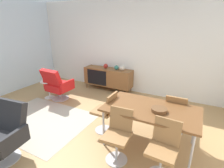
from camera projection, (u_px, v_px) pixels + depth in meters
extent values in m
plane|color=tan|center=(77.00, 129.00, 3.69)|extent=(8.32, 8.32, 0.00)
cube|color=white|center=(127.00, 47.00, 5.39)|extent=(6.80, 0.12, 2.80)
cube|color=brown|center=(108.00, 77.00, 5.67)|extent=(1.60, 0.44, 0.56)
cube|color=black|center=(97.00, 77.00, 5.62)|extent=(0.70, 0.01, 0.48)
cylinder|color=brown|center=(87.00, 85.00, 5.97)|extent=(0.03, 0.03, 0.16)
cylinder|color=brown|center=(127.00, 93.00, 5.33)|extent=(0.03, 0.03, 0.16)
cylinder|color=brown|center=(92.00, 82.00, 6.26)|extent=(0.03, 0.03, 0.16)
cylinder|color=brown|center=(131.00, 89.00, 5.62)|extent=(0.03, 0.03, 0.16)
ellipsoid|color=#337266|center=(117.00, 68.00, 5.42)|extent=(0.15, 0.15, 0.14)
ellipsoid|color=maroon|center=(106.00, 66.00, 5.59)|extent=(0.14, 0.14, 0.15)
ellipsoid|color=beige|center=(122.00, 68.00, 5.34)|extent=(0.15, 0.15, 0.15)
cube|color=brown|center=(151.00, 109.00, 2.99)|extent=(1.60, 0.90, 0.04)
cylinder|color=#B7B7BC|center=(104.00, 128.00, 3.10)|extent=(0.04, 0.04, 0.70)
cylinder|color=#B7B7BC|center=(191.00, 155.00, 2.47)|extent=(0.04, 0.04, 0.70)
cylinder|color=#B7B7BC|center=(122.00, 110.00, 3.75)|extent=(0.04, 0.04, 0.70)
cylinder|color=#B7B7BC|center=(195.00, 127.00, 3.12)|extent=(0.04, 0.04, 0.70)
cylinder|color=brown|center=(159.00, 110.00, 2.86)|extent=(0.26, 0.26, 0.06)
cube|color=#9E7042|center=(176.00, 112.00, 3.44)|extent=(0.40, 0.40, 0.05)
cube|color=#9E7042|center=(176.00, 106.00, 3.22)|extent=(0.38, 0.09, 0.38)
cylinder|color=#B7B7BC|center=(174.00, 122.00, 3.52)|extent=(0.04, 0.04, 0.42)
cylinder|color=#B7B7BC|center=(173.00, 131.00, 3.59)|extent=(0.36, 0.36, 0.01)
cube|color=#9E7042|center=(117.00, 136.00, 2.71)|extent=(0.42, 0.42, 0.05)
cube|color=#9E7042|center=(121.00, 119.00, 2.79)|extent=(0.38, 0.11, 0.38)
cylinder|color=#B7B7BC|center=(116.00, 149.00, 2.79)|extent=(0.04, 0.04, 0.42)
cylinder|color=#B7B7BC|center=(116.00, 159.00, 2.86)|extent=(0.36, 0.36, 0.01)
cube|color=#9E7042|center=(103.00, 111.00, 3.49)|extent=(0.40, 0.40, 0.05)
cube|color=#9E7042|center=(111.00, 103.00, 3.34)|extent=(0.09, 0.38, 0.38)
cylinder|color=#B7B7BC|center=(104.00, 121.00, 3.57)|extent=(0.04, 0.04, 0.42)
cylinder|color=#B7B7BC|center=(104.00, 130.00, 3.64)|extent=(0.36, 0.36, 0.01)
cube|color=#9E7042|center=(162.00, 151.00, 2.41)|extent=(0.42, 0.42, 0.05)
cube|color=#9E7042|center=(167.00, 131.00, 2.48)|extent=(0.38, 0.11, 0.38)
cylinder|color=#B7B7BC|center=(160.00, 164.00, 2.49)|extent=(0.04, 0.04, 0.42)
cube|color=red|center=(59.00, 87.00, 5.00)|extent=(0.63, 0.59, 0.20)
cube|color=red|center=(51.00, 78.00, 4.70)|extent=(0.61, 0.30, 0.51)
cube|color=red|center=(68.00, 86.00, 4.82)|extent=(0.08, 0.51, 0.28)
cube|color=red|center=(51.00, 82.00, 5.13)|extent=(0.08, 0.51, 0.28)
cylinder|color=#B7B7BC|center=(60.00, 94.00, 5.08)|extent=(0.06, 0.06, 0.28)
cylinder|color=#B7B7BC|center=(61.00, 98.00, 5.13)|extent=(0.48, 0.48, 0.02)
cube|color=#262628|center=(0.00, 140.00, 2.75)|extent=(0.66, 0.62, 0.20)
cube|color=#262628|center=(10.00, 115.00, 2.86)|extent=(0.63, 0.33, 0.51)
cube|color=#262628|center=(15.00, 140.00, 2.61)|extent=(0.11, 0.51, 0.28)
cylinder|color=#B7B7BC|center=(4.00, 152.00, 2.83)|extent=(0.06, 0.06, 0.28)
cylinder|color=#B7B7BC|center=(5.00, 158.00, 2.88)|extent=(0.48, 0.48, 0.02)
cylinder|color=white|center=(48.00, 81.00, 5.04)|extent=(0.44, 0.44, 0.02)
cylinder|color=white|center=(49.00, 90.00, 5.13)|extent=(0.05, 0.05, 0.50)
cone|color=white|center=(50.00, 97.00, 5.21)|extent=(0.32, 0.32, 0.02)
cylinder|color=#262628|center=(48.00, 80.00, 5.03)|extent=(0.20, 0.20, 0.05)
sphere|color=orange|center=(49.00, 79.00, 5.00)|extent=(0.07, 0.07, 0.07)
sphere|color=orange|center=(49.00, 78.00, 5.05)|extent=(0.07, 0.07, 0.07)
sphere|color=orange|center=(47.00, 78.00, 5.04)|extent=(0.07, 0.07, 0.07)
sphere|color=orange|center=(46.00, 79.00, 4.99)|extent=(0.07, 0.07, 0.07)
cube|color=#B7AD99|center=(41.00, 120.00, 4.00)|extent=(2.20, 1.70, 0.01)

